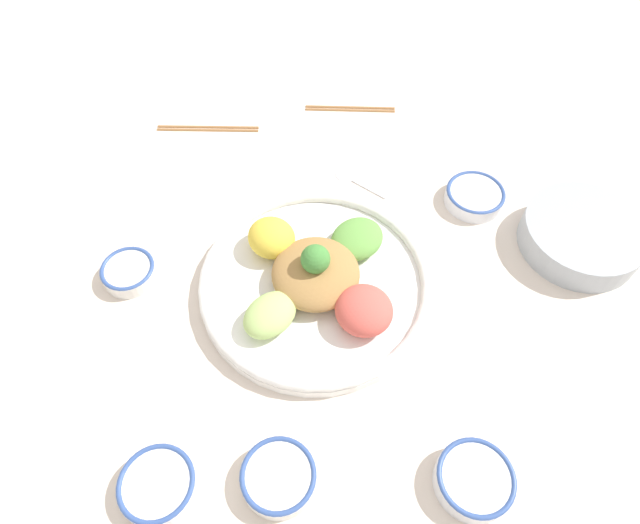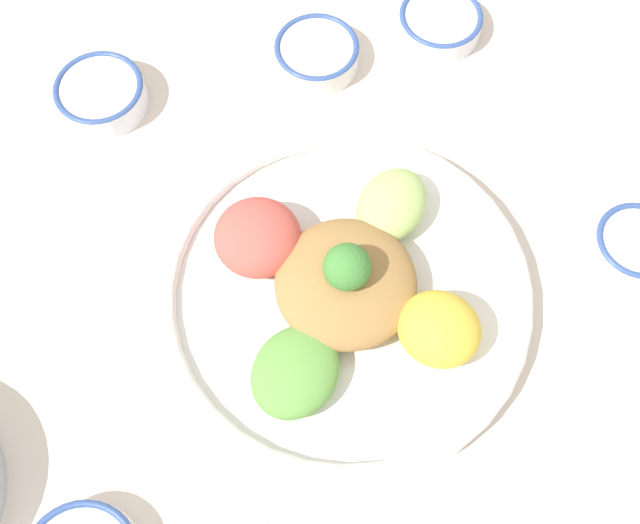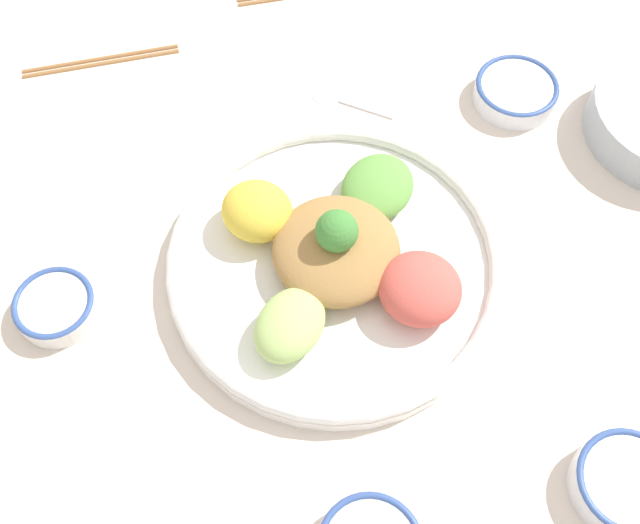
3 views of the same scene
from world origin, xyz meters
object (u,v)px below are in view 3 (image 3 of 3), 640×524
(salad_platter, at_px, (337,259))
(serving_spoon_main, at_px, (341,98))
(sauce_bowl_red, at_px, (516,91))
(chopsticks_pair_far, at_px, (101,60))
(rice_bowl_blue, at_px, (55,306))
(sauce_bowl_far, at_px, (626,484))

(salad_platter, xyz_separation_m, serving_spoon_main, (-0.27, 0.00, -0.02))
(sauce_bowl_red, bearing_deg, salad_platter, -41.48)
(serving_spoon_main, bearing_deg, chopsticks_pair_far, -168.93)
(rice_bowl_blue, relative_size, sauce_bowl_far, 0.87)
(chopsticks_pair_far, bearing_deg, salad_platter, 121.23)
(salad_platter, distance_m, sauce_bowl_far, 0.40)
(sauce_bowl_red, distance_m, rice_bowl_blue, 0.67)
(salad_platter, relative_size, serving_spoon_main, 3.25)
(rice_bowl_blue, bearing_deg, sauce_bowl_far, 72.94)
(salad_platter, height_order, serving_spoon_main, salad_platter)
(sauce_bowl_far, bearing_deg, chopsticks_pair_far, -132.80)
(sauce_bowl_far, bearing_deg, serving_spoon_main, -150.85)
(serving_spoon_main, bearing_deg, sauce_bowl_red, 22.90)
(rice_bowl_blue, bearing_deg, salad_platter, 101.14)
(sauce_bowl_red, relative_size, rice_bowl_blue, 1.20)
(serving_spoon_main, bearing_deg, rice_bowl_blue, -112.72)
(rice_bowl_blue, xyz_separation_m, chopsticks_pair_far, (-0.40, -0.02, -0.01))
(sauce_bowl_far, distance_m, serving_spoon_main, 0.61)
(rice_bowl_blue, height_order, sauce_bowl_far, sauce_bowl_far)
(sauce_bowl_red, relative_size, serving_spoon_main, 0.92)
(salad_platter, relative_size, sauce_bowl_red, 3.54)
(salad_platter, bearing_deg, rice_bowl_blue, -78.86)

